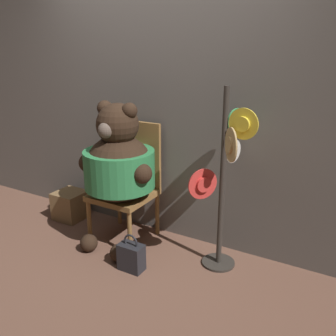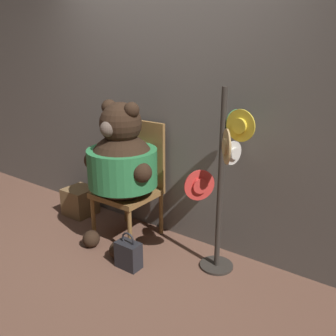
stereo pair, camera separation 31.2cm
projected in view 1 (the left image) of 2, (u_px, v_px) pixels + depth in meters
The scene contains 7 objects.
ground_plane at pixel (123, 261), 3.25m from camera, with size 14.00×14.00×0.00m, color brown.
wall_back at pixel (164, 100), 3.41m from camera, with size 8.00×0.10×2.60m.
chair at pixel (129, 180), 3.54m from camera, with size 0.52×0.52×1.11m.
teddy_bear at pixel (119, 165), 3.30m from camera, with size 0.76×0.67×1.33m.
hat_display_rack at pixel (225, 175), 2.92m from camera, with size 0.45×0.46×1.50m.
handbag_on_ground at pixel (131, 257), 3.09m from camera, with size 0.21×0.13×0.33m.
wooden_crate at pixel (70, 205), 4.00m from camera, with size 0.30×0.30×0.30m.
Camera 1 is at (1.74, -2.25, 1.80)m, focal length 40.00 mm.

